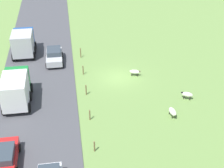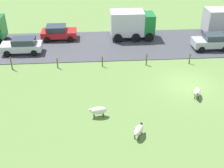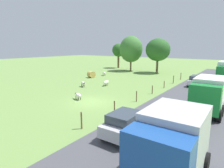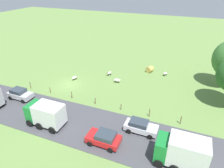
{
  "view_description": "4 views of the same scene",
  "coord_description": "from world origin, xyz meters",
  "px_view_note": "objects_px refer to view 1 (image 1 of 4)",
  "views": [
    {
      "loc": [
        5.28,
        31.04,
        19.09
      ],
      "look_at": [
        1.26,
        3.86,
        1.7
      ],
      "focal_mm": 53.02,
      "sensor_mm": 36.0,
      "label": 1
    },
    {
      "loc": [
        -20.27,
        7.8,
        12.57
      ],
      "look_at": [
        -2.17,
        6.51,
        1.63
      ],
      "focal_mm": 46.22,
      "sensor_mm": 36.0,
      "label": 2
    },
    {
      "loc": [
        12.87,
        -14.59,
        5.81
      ],
      "look_at": [
        -1.41,
        5.67,
        0.87
      ],
      "focal_mm": 30.34,
      "sensor_mm": 36.0,
      "label": 3
    },
    {
      "loc": [
        26.39,
        18.98,
        17.16
      ],
      "look_at": [
        -0.91,
        7.81,
        1.25
      ],
      "focal_mm": 32.1,
      "sensor_mm": 36.0,
      "label": 4
    }
  ],
  "objects_px": {
    "sheep_0": "(187,95)",
    "truck_0": "(23,43)",
    "sheep_2": "(135,72)",
    "car_2": "(3,157)",
    "sheep_1": "(173,112)",
    "car_5": "(54,56)",
    "truck_2": "(16,89)"
  },
  "relations": [
    {
      "from": "sheep_2",
      "to": "car_2",
      "type": "relative_size",
      "value": 0.33
    },
    {
      "from": "truck_0",
      "to": "truck_2",
      "type": "relative_size",
      "value": 0.87
    },
    {
      "from": "truck_0",
      "to": "car_2",
      "type": "xyz_separation_m",
      "value": [
        0.17,
        18.75,
        -0.85
      ]
    },
    {
      "from": "sheep_1",
      "to": "sheep_0",
      "type": "bearing_deg",
      "value": -132.18
    },
    {
      "from": "sheep_1",
      "to": "truck_2",
      "type": "relative_size",
      "value": 0.27
    },
    {
      "from": "sheep_1",
      "to": "car_5",
      "type": "distance_m",
      "value": 16.34
    },
    {
      "from": "truck_0",
      "to": "truck_2",
      "type": "distance_m",
      "value": 10.5
    },
    {
      "from": "sheep_1",
      "to": "car_5",
      "type": "height_order",
      "value": "car_5"
    },
    {
      "from": "sheep_0",
      "to": "sheep_1",
      "type": "xyz_separation_m",
      "value": [
        2.29,
        2.52,
        -0.01
      ]
    },
    {
      "from": "truck_2",
      "to": "sheep_2",
      "type": "bearing_deg",
      "value": -164.09
    },
    {
      "from": "sheep_0",
      "to": "car_5",
      "type": "xyz_separation_m",
      "value": [
        13.13,
        -9.69,
        0.37
      ]
    },
    {
      "from": "truck_2",
      "to": "car_2",
      "type": "height_order",
      "value": "truck_2"
    },
    {
      "from": "sheep_0",
      "to": "car_2",
      "type": "bearing_deg",
      "value": 21.1
    },
    {
      "from": "sheep_2",
      "to": "car_2",
      "type": "distance_m",
      "value": 17.37
    },
    {
      "from": "truck_2",
      "to": "sheep_1",
      "type": "bearing_deg",
      "value": 163.68
    },
    {
      "from": "sheep_2",
      "to": "truck_0",
      "type": "distance_m",
      "value": 14.42
    },
    {
      "from": "truck_0",
      "to": "car_2",
      "type": "relative_size",
      "value": 1.08
    },
    {
      "from": "sheep_1",
      "to": "truck_0",
      "type": "xyz_separation_m",
      "value": [
        14.54,
        -14.72,
        1.2
      ]
    },
    {
      "from": "sheep_1",
      "to": "truck_2",
      "type": "bearing_deg",
      "value": -16.32
    },
    {
      "from": "sheep_0",
      "to": "truck_0",
      "type": "distance_m",
      "value": 20.81
    },
    {
      "from": "sheep_0",
      "to": "truck_0",
      "type": "relative_size",
      "value": 0.29
    },
    {
      "from": "sheep_0",
      "to": "car_2",
      "type": "xyz_separation_m",
      "value": [
        16.99,
        6.56,
        0.34
      ]
    },
    {
      "from": "sheep_0",
      "to": "sheep_1",
      "type": "distance_m",
      "value": 3.4
    },
    {
      "from": "car_5",
      "to": "sheep_1",
      "type": "bearing_deg",
      "value": 131.59
    },
    {
      "from": "truck_0",
      "to": "car_5",
      "type": "distance_m",
      "value": 4.54
    },
    {
      "from": "sheep_2",
      "to": "truck_0",
      "type": "relative_size",
      "value": 0.3
    },
    {
      "from": "truck_0",
      "to": "truck_2",
      "type": "bearing_deg",
      "value": 90.67
    },
    {
      "from": "sheep_0",
      "to": "truck_0",
      "type": "xyz_separation_m",
      "value": [
        16.82,
        -12.2,
        1.19
      ]
    },
    {
      "from": "car_2",
      "to": "truck_0",
      "type": "bearing_deg",
      "value": -90.51
    },
    {
      "from": "sheep_2",
      "to": "truck_2",
      "type": "xyz_separation_m",
      "value": [
        12.46,
        3.55,
        1.24
      ]
    },
    {
      "from": "car_5",
      "to": "sheep_2",
      "type": "bearing_deg",
      "value": 153.41
    },
    {
      "from": "sheep_0",
      "to": "truck_2",
      "type": "xyz_separation_m",
      "value": [
        16.7,
        -1.7,
        1.21
      ]
    }
  ]
}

